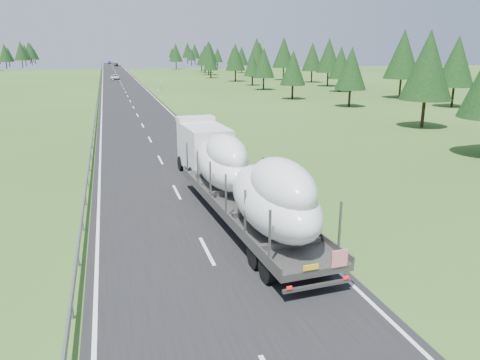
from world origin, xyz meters
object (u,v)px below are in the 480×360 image
object	(u,v)px
distant_van	(115,77)
distant_car_blue	(110,62)
highway_sign	(161,83)
boat_truck	(235,171)
distant_car_dark	(116,65)

from	to	relation	value
distant_van	distant_car_blue	size ratio (longest dim) A/B	1.11
highway_sign	distant_van	world-z (taller)	highway_sign
highway_sign	distant_car_blue	bearing A→B (deg)	92.33
distant_van	distant_car_blue	bearing A→B (deg)	94.37
boat_truck	distant_car_dark	bearing A→B (deg)	90.13
highway_sign	boat_truck	world-z (taller)	boat_truck
distant_car_blue	distant_car_dark	bearing A→B (deg)	-81.05
boat_truck	highway_sign	bearing A→B (deg)	86.41
boat_truck	distant_car_dark	xyz separation A→B (m)	(-0.51, 230.16, -1.55)
distant_van	distant_car_blue	xyz separation A→B (m)	(0.24, 154.84, 0.05)
boat_truck	distant_van	world-z (taller)	boat_truck
distant_van	distant_car_dark	bearing A→B (deg)	92.89
distant_car_blue	highway_sign	bearing A→B (deg)	-82.44
boat_truck	distant_car_dark	distance (m)	230.17
boat_truck	distant_van	bearing A→B (deg)	91.72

